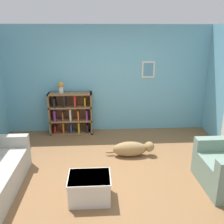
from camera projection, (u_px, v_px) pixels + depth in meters
ground_plane at (113, 175)px, 4.42m from camera, size 14.00×14.00×0.00m
wall_back at (107, 80)px, 6.16m from camera, size 5.60×0.13×2.60m
bookshelf at (71, 114)px, 6.15m from camera, size 1.04×0.33×1.03m
coffee_table at (90, 187)px, 3.73m from camera, size 0.63×0.50×0.39m
dog at (132, 149)px, 5.07m from camera, size 1.00×0.28×0.31m
vase at (61, 87)px, 5.91m from camera, size 0.14×0.14×0.27m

